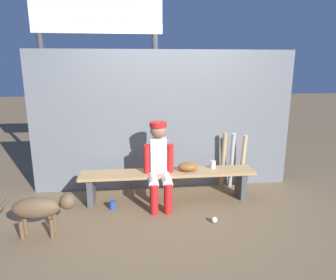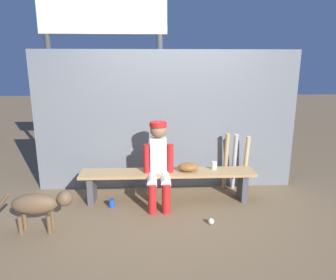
# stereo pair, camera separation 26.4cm
# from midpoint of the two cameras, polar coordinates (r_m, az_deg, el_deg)

# --- Properties ---
(ground_plane) EXTENTS (30.00, 30.00, 0.00)m
(ground_plane) POSITION_cam_midpoint_polar(r_m,az_deg,el_deg) (4.44, -1.73, -11.08)
(ground_plane) COLOR brown
(chainlink_fence) EXTENTS (3.90, 0.03, 2.08)m
(chainlink_fence) POSITION_cam_midpoint_polar(r_m,az_deg,el_deg) (4.59, -2.33, 3.41)
(chainlink_fence) COLOR slate
(chainlink_fence) RESTS_ON ground_plane
(dugout_bench) EXTENTS (2.42, 0.36, 0.43)m
(dugout_bench) POSITION_cam_midpoint_polar(r_m,az_deg,el_deg) (4.31, -1.76, -7.03)
(dugout_bench) COLOR tan
(dugout_bench) RESTS_ON ground_plane
(player_seated) EXTENTS (0.41, 0.55, 1.13)m
(player_seated) POSITION_cam_midpoint_polar(r_m,az_deg,el_deg) (4.11, -3.50, -4.06)
(player_seated) COLOR silver
(player_seated) RESTS_ON ground_plane
(baseball_glove) EXTENTS (0.28, 0.20, 0.12)m
(baseball_glove) POSITION_cam_midpoint_polar(r_m,az_deg,el_deg) (4.29, 1.97, -4.97)
(baseball_glove) COLOR brown
(baseball_glove) RESTS_ON dugout_bench
(bat_wood_tan) EXTENTS (0.08, 0.14, 0.88)m
(bat_wood_tan) POSITION_cam_midpoint_polar(r_m,az_deg,el_deg) (4.76, 8.63, -3.78)
(bat_wood_tan) COLOR tan
(bat_wood_tan) RESTS_ON ground_plane
(bat_aluminum_silver) EXTENTS (0.08, 0.19, 0.89)m
(bat_aluminum_silver) POSITION_cam_midpoint_polar(r_m,az_deg,el_deg) (4.77, 10.16, -3.80)
(bat_aluminum_silver) COLOR #B7B7BC
(bat_aluminum_silver) RESTS_ON ground_plane
(bat_wood_natural) EXTENTS (0.09, 0.16, 0.85)m
(bat_wood_natural) POSITION_cam_midpoint_polar(r_m,az_deg,el_deg) (4.81, 12.15, -3.97)
(bat_wood_natural) COLOR tan
(bat_wood_natural) RESTS_ON ground_plane
(baseball) EXTENTS (0.07, 0.07, 0.07)m
(baseball) POSITION_cam_midpoint_polar(r_m,az_deg,el_deg) (3.88, 6.60, -14.53)
(baseball) COLOR white
(baseball) RESTS_ON ground_plane
(cup_on_ground) EXTENTS (0.08, 0.08, 0.11)m
(cup_on_ground) POSITION_cam_midpoint_polar(r_m,az_deg,el_deg) (4.26, -12.10, -11.71)
(cup_on_ground) COLOR #1E47AD
(cup_on_ground) RESTS_ON ground_plane
(cup_on_bench) EXTENTS (0.08, 0.08, 0.11)m
(cup_on_bench) POSITION_cam_midpoint_polar(r_m,az_deg,el_deg) (4.42, 6.63, -4.55)
(cup_on_bench) COLOR silver
(cup_on_bench) RESTS_ON dugout_bench
(scoreboard) EXTENTS (2.30, 0.27, 3.43)m
(scoreboard) POSITION_cam_midpoint_polar(r_m,az_deg,el_deg) (5.26, -13.65, 19.41)
(scoreboard) COLOR #3F3F42
(scoreboard) RESTS_ON ground_plane
(dog) EXTENTS (0.84, 0.20, 0.49)m
(dog) POSITION_cam_midpoint_polar(r_m,az_deg,el_deg) (3.79, -24.29, -11.43)
(dog) COLOR brown
(dog) RESTS_ON ground_plane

